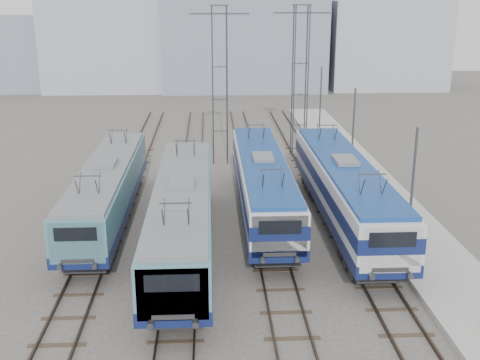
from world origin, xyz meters
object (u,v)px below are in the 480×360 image
object	(u,v)px
locomotive_far_right	(345,187)
mast_mid	(353,141)
mast_front	(411,200)
locomotive_far_left	(107,188)
catenary_tower_west	(220,78)
mast_rear	(320,108)
catenary_tower_east	(300,74)
locomotive_center_left	(182,213)
locomotive_center_right	(263,182)

from	to	relation	value
locomotive_far_right	mast_mid	distance (m)	6.67
mast_front	mast_mid	distance (m)	12.00
locomotive_far_right	mast_mid	bearing A→B (deg)	73.64
locomotive_far_left	catenary_tower_west	size ratio (longest dim) A/B	1.43
mast_mid	mast_rear	size ratio (longest dim) A/B	1.00
locomotive_far_left	catenary_tower_east	bearing A→B (deg)	48.97
locomotive_center_left	catenary_tower_west	world-z (taller)	catenary_tower_west
locomotive_center_left	mast_rear	distance (m)	24.46
locomotive_center_right	locomotive_center_left	bearing A→B (deg)	-131.31
locomotive_center_left	mast_front	distance (m)	11.12
locomotive_far_left	mast_front	size ratio (longest dim) A/B	2.45
locomotive_center_left	locomotive_center_right	xyz separation A→B (m)	(4.50, 5.12, -0.01)
locomotive_far_left	mast_mid	distance (m)	16.27
locomotive_center_right	locomotive_far_right	world-z (taller)	locomotive_far_right
locomotive_center_left	catenary_tower_west	xyz separation A→B (m)	(2.25, 17.88, 4.37)
mast_front	mast_mid	bearing A→B (deg)	90.00
locomotive_center_left	locomotive_far_left	bearing A→B (deg)	134.02
locomotive_center_left	locomotive_center_right	distance (m)	6.82
locomotive_center_left	mast_front	bearing A→B (deg)	-11.03
locomotive_center_left	mast_mid	xyz separation A→B (m)	(10.85, 9.88, 1.23)
mast_front	locomotive_far_left	bearing A→B (deg)	156.19
mast_front	locomotive_center_right	bearing A→B (deg)	131.27
locomotive_far_right	catenary_tower_west	bearing A→B (deg)	115.27
locomotive_far_right	catenary_tower_east	bearing A→B (deg)	90.88
mast_front	mast_rear	world-z (taller)	same
locomotive_center_left	mast_front	size ratio (longest dim) A/B	2.61
locomotive_far_right	mast_rear	bearing A→B (deg)	84.23
locomotive_center_right	mast_front	size ratio (longest dim) A/B	2.52
locomotive_center_left	mast_rear	xyz separation A→B (m)	(10.85, 21.88, 1.23)
catenary_tower_east	mast_mid	size ratio (longest dim) A/B	1.71
locomotive_far_left	mast_front	xyz separation A→B (m)	(15.35, -6.77, 1.36)
locomotive_far_right	catenary_tower_west	world-z (taller)	catenary_tower_west
locomotive_center_left	mast_front	world-z (taller)	mast_front
locomotive_far_right	mast_front	xyz separation A→B (m)	(1.85, -5.70, 1.14)
locomotive_center_left	locomotive_center_right	world-z (taller)	locomotive_center_left
catenary_tower_west	mast_mid	bearing A→B (deg)	-42.93
catenary_tower_west	mast_rear	bearing A→B (deg)	24.94
locomotive_far_left	catenary_tower_east	distance (m)	20.68
locomotive_center_left	mast_rear	size ratio (longest dim) A/B	2.61
locomotive_center_right	mast_rear	world-z (taller)	mast_rear
mast_mid	locomotive_center_left	bearing A→B (deg)	-137.67
locomotive_center_right	catenary_tower_east	bearing A→B (deg)	73.94
locomotive_center_right	catenary_tower_east	xyz separation A→B (m)	(4.25, 14.76, 4.38)
locomotive_center_right	catenary_tower_west	xyz separation A→B (m)	(-2.25, 12.76, 4.38)
locomotive_far_left	locomotive_far_right	bearing A→B (deg)	-4.55
mast_front	catenary_tower_east	bearing A→B (deg)	95.45
catenary_tower_west	mast_front	xyz separation A→B (m)	(8.60, -20.00, -3.14)
catenary_tower_west	mast_rear	xyz separation A→B (m)	(8.60, 4.00, -3.14)
mast_mid	mast_rear	distance (m)	12.00
mast_front	mast_rear	size ratio (longest dim) A/B	1.00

